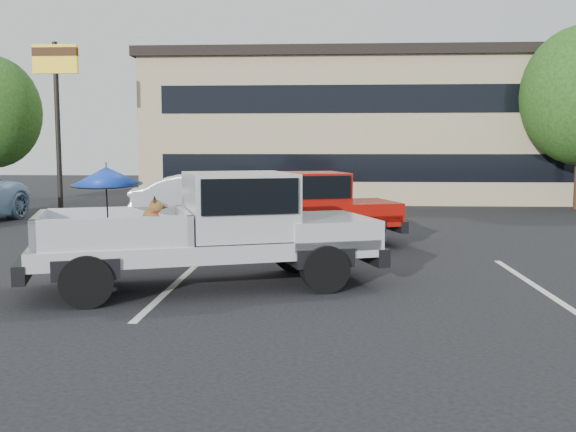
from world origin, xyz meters
The scene contains 9 objects.
ground centered at (0.00, 0.00, 0.00)m, with size 90.00×90.00×0.00m, color black.
stripe_left centered at (-3.00, 2.00, 0.00)m, with size 0.12×5.00×0.01m, color silver.
stripe_right centered at (3.00, 2.00, 0.00)m, with size 0.12×5.00×0.01m, color silver.
motel_building centered at (2.00, 20.99, 3.21)m, with size 20.40×8.40×6.30m.
motel_sign centered at (-10.00, 14.00, 4.65)m, with size 1.60×0.22×6.00m.
tree_back centered at (6.00, 24.00, 4.41)m, with size 4.68×4.68×7.11m.
silver_pickup centered at (-2.15, 1.87, 1.05)m, with size 6.02×3.68×2.06m.
red_pickup centered at (-0.98, 6.42, 0.94)m, with size 5.50×3.23×1.72m.
silver_sedan centered at (-3.98, 10.36, 0.75)m, with size 1.59×4.55×1.50m, color silver.
Camera 1 is at (-0.51, -8.53, 2.28)m, focal length 40.00 mm.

